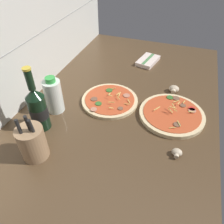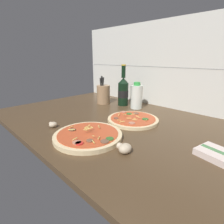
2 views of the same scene
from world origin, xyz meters
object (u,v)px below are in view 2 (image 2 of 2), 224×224
Objects in this scene: pizza_near at (88,136)px; oil_bottle at (137,96)px; utensil_crock at (103,94)px; beer_bottle at (123,91)px; pizza_far at (132,119)px; mushroom_right at (53,125)px; dish_towel at (224,158)px; mushroom_left at (125,148)px.

pizza_near is 55.03cm from oil_bottle.
oil_bottle is 27.16cm from utensil_crock.
pizza_near is at bearing -49.01° from utensil_crock.
beer_bottle is (-25.83, 52.60, 9.31)cm from pizza_near.
mushroom_right is (-22.47, -35.68, 0.51)cm from pizza_far.
pizza_far reaches higher than dish_towel.
pizza_near is at bearing -75.35° from oil_bottle.
pizza_far is at bearing -40.07° from beer_bottle.
mushroom_left is (33.32, -51.11, -6.44)cm from oil_bottle.
oil_bottle is at bearing 122.32° from pizza_far.
beer_bottle reaches higher than oil_bottle.
utensil_crock is at bearing 164.23° from dish_towel.
utensil_crock is at bearing 130.99° from pizza_near.
pizza_near is 1.66× the size of oil_bottle.
oil_bottle is 68.85cm from dish_towel.
beer_bottle is at bearing 24.24° from utensil_crock.
oil_bottle is (-13.80, 52.78, 7.20)cm from pizza_near.
beer_bottle is at bearing 139.93° from pizza_far.
oil_bottle is 61.35cm from mushroom_left.
pizza_near is at bearing -175.11° from mushroom_left.
mushroom_right is (-22.35, -4.91, 0.33)cm from pizza_near.
oil_bottle is at bearing 14.09° from utensil_crock.
utensil_crock reaches higher than oil_bottle.
pizza_near is at bearing 12.38° from mushroom_right.
mushroom_left is at bearing -48.32° from beer_bottle.
beer_bottle reaches higher than mushroom_left.
oil_bottle is at bearing 0.83° from beer_bottle.
pizza_near is 1.03× the size of beer_bottle.
oil_bottle is 0.96× the size of dish_towel.
pizza_near is 51.82cm from dish_towel.
pizza_far is at bearing 123.68° from mushroom_left.
utensil_crock is 90.86cm from dish_towel.
utensil_crock is at bearing 159.06° from pizza_far.
utensil_crock reaches higher than pizza_far.
utensil_crock reaches higher than mushroom_right.
beer_bottle is (-25.96, 21.83, 9.49)cm from pizza_far.
utensil_crock is at bearing 143.27° from mushroom_left.
pizza_near is at bearing -90.23° from pizza_far.
beer_bottle is 1.40× the size of utensil_crock.
mushroom_right is at bearing -122.20° from pizza_far.
oil_bottle is 58.72cm from mushroom_right.
beer_bottle is 5.25× the size of mushroom_left.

